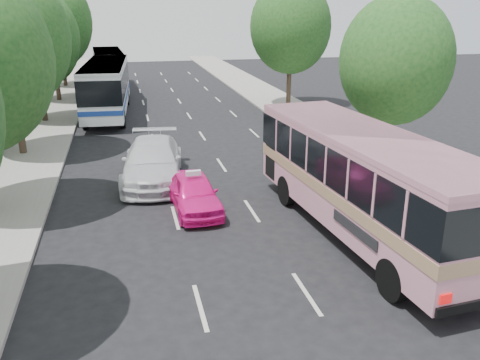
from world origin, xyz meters
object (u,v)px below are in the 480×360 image
object	(u,v)px
tour_coach_rear	(109,67)
tour_coach_front	(107,84)
white_pickup	(153,161)
pink_bus	(363,173)
pink_taxi	(194,193)

from	to	relation	value
tour_coach_rear	tour_coach_front	bearing A→B (deg)	-93.26
tour_coach_front	tour_coach_rear	xyz separation A→B (m)	(0.00, 11.82, -0.11)
white_pickup	tour_coach_rear	distance (m)	27.08
pink_bus	pink_taxi	xyz separation A→B (m)	(-5.11, 3.45, -1.52)
tour_coach_front	pink_taxi	bearing A→B (deg)	-76.89
pink_bus	pink_taxi	world-z (taller)	pink_bus
pink_bus	white_pickup	world-z (taller)	pink_bus
pink_bus	white_pickup	size ratio (longest dim) A/B	1.84
pink_bus	tour_coach_front	distance (m)	23.97
pink_taxi	tour_coach_front	xyz separation A→B (m)	(-3.39, 18.95, 1.50)
pink_bus	tour_coach_rear	distance (m)	35.27
white_pickup	tour_coach_front	distance (m)	15.35
tour_coach_rear	pink_taxi	bearing A→B (deg)	-86.97
pink_bus	tour_coach_front	bearing A→B (deg)	105.89
white_pickup	tour_coach_rear	xyz separation A→B (m)	(-2.12, 26.97, 1.19)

